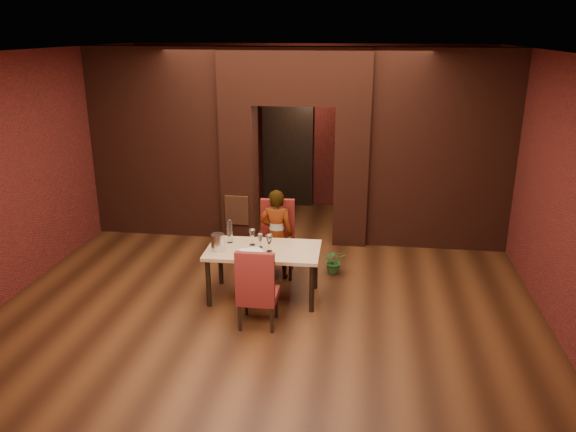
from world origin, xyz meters
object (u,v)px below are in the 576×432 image
(chair_near, at_px, (258,286))
(wine_glass_b, at_px, (260,241))
(chair_far, at_px, (277,239))
(wine_glass_a, at_px, (252,237))
(dining_table, at_px, (264,273))
(water_bottle, at_px, (229,231))
(wine_bucket, at_px, (218,242))
(potted_plant, at_px, (334,261))
(person_seated, at_px, (276,234))
(wine_glass_c, at_px, (269,243))

(chair_near, relative_size, wine_glass_b, 5.45)
(chair_far, relative_size, wine_glass_a, 5.04)
(dining_table, height_order, water_bottle, water_bottle)
(wine_bucket, bearing_deg, chair_far, 54.26)
(potted_plant, bearing_deg, person_seated, -163.91)
(chair_far, xyz_separation_m, wine_bucket, (-0.63, -0.88, 0.26))
(wine_glass_a, relative_size, potted_plant, 0.58)
(chair_far, bearing_deg, potted_plant, 6.24)
(dining_table, height_order, chair_near, chair_near)
(potted_plant, bearing_deg, water_bottle, -151.38)
(wine_glass_c, bearing_deg, chair_far, 92.70)
(water_bottle, xyz_separation_m, potted_plant, (1.39, 0.76, -0.68))
(chair_near, xyz_separation_m, person_seated, (-0.01, 1.41, 0.15))
(wine_bucket, bearing_deg, potted_plant, 35.46)
(wine_bucket, height_order, potted_plant, wine_bucket)
(chair_far, relative_size, wine_bucket, 4.99)
(wine_glass_c, height_order, potted_plant, wine_glass_c)
(wine_bucket, xyz_separation_m, water_bottle, (0.09, 0.29, 0.06))
(wine_glass_b, relative_size, wine_glass_c, 0.82)
(person_seated, relative_size, potted_plant, 3.50)
(wine_glass_a, bearing_deg, wine_glass_b, -29.46)
(chair_near, relative_size, potted_plant, 2.70)
(chair_far, height_order, wine_glass_b, chair_far)
(water_bottle, bearing_deg, wine_glass_a, -8.59)
(wine_glass_a, xyz_separation_m, potted_plant, (1.06, 0.80, -0.62))
(chair_near, xyz_separation_m, wine_glass_b, (-0.12, 0.78, 0.28))
(wine_glass_b, bearing_deg, water_bottle, 165.13)
(wine_glass_b, height_order, wine_bucket, wine_bucket)
(person_seated, bearing_deg, dining_table, 85.57)
(wine_glass_b, relative_size, water_bottle, 0.56)
(dining_table, xyz_separation_m, wine_glass_a, (-0.17, 0.11, 0.46))
(chair_far, relative_size, wine_glass_c, 4.82)
(chair_near, xyz_separation_m, wine_glass_a, (-0.24, 0.85, 0.30))
(wine_bucket, distance_m, potted_plant, 1.91)
(chair_near, xyz_separation_m, water_bottle, (-0.56, 0.90, 0.36))
(wine_bucket, bearing_deg, wine_glass_b, 18.12)
(dining_table, distance_m, wine_glass_a, 0.50)
(chair_near, height_order, wine_glass_c, chair_near)
(chair_near, bearing_deg, water_bottle, -58.52)
(wine_bucket, relative_size, potted_plant, 0.58)
(chair_near, distance_m, wine_bucket, 0.94)
(dining_table, height_order, wine_glass_a, wine_glass_a)
(wine_glass_a, bearing_deg, potted_plant, 37.11)
(water_bottle, bearing_deg, person_seated, 42.96)
(wine_glass_b, bearing_deg, chair_far, 81.67)
(chair_near, bearing_deg, chair_far, -90.14)
(wine_bucket, bearing_deg, chair_near, -42.89)
(wine_bucket, relative_size, water_bottle, 0.66)
(dining_table, xyz_separation_m, chair_near, (0.07, -0.73, 0.16))
(chair_far, xyz_separation_m, potted_plant, (0.84, 0.17, -0.36))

